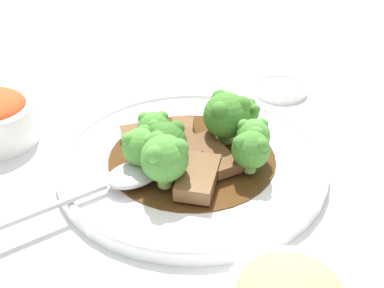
# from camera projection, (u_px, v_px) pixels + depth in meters

# --- Properties ---
(ground_plane) EXTENTS (4.00, 4.00, 0.00)m
(ground_plane) POSITION_uv_depth(u_px,v_px,m) (192.00, 169.00, 0.62)
(ground_plane) COLOR silver
(main_plate) EXTENTS (0.31, 0.31, 0.02)m
(main_plate) POSITION_uv_depth(u_px,v_px,m) (192.00, 161.00, 0.61)
(main_plate) COLOR white
(main_plate) RESTS_ON ground_plane
(beef_strip_0) EXTENTS (0.05, 0.06, 0.01)m
(beef_strip_0) POSITION_uv_depth(u_px,v_px,m) (184.00, 146.00, 0.61)
(beef_strip_0) COLOR brown
(beef_strip_0) RESTS_ON main_plate
(beef_strip_1) EXTENTS (0.04, 0.08, 0.01)m
(beef_strip_1) POSITION_uv_depth(u_px,v_px,m) (213.00, 154.00, 0.60)
(beef_strip_1) COLOR brown
(beef_strip_1) RESTS_ON main_plate
(beef_strip_2) EXTENTS (0.05, 0.06, 0.01)m
(beef_strip_2) POSITION_uv_depth(u_px,v_px,m) (182.00, 132.00, 0.63)
(beef_strip_2) COLOR brown
(beef_strip_2) RESTS_ON main_plate
(beef_strip_3) EXTENTS (0.05, 0.04, 0.02)m
(beef_strip_3) POSITION_uv_depth(u_px,v_px,m) (142.00, 133.00, 0.63)
(beef_strip_3) COLOR brown
(beef_strip_3) RESTS_ON main_plate
(beef_strip_4) EXTENTS (0.08, 0.07, 0.02)m
(beef_strip_4) POSITION_uv_depth(u_px,v_px,m) (198.00, 177.00, 0.56)
(beef_strip_4) COLOR brown
(beef_strip_4) RESTS_ON main_plate
(broccoli_floret_0) EXTENTS (0.05, 0.05, 0.05)m
(broccoli_floret_0) POSITION_uv_depth(u_px,v_px,m) (168.00, 144.00, 0.57)
(broccoli_floret_0) COLOR #8EB756
(broccoli_floret_0) RESTS_ON main_plate
(broccoli_floret_1) EXTENTS (0.04, 0.04, 0.05)m
(broccoli_floret_1) POSITION_uv_depth(u_px,v_px,m) (251.00, 149.00, 0.56)
(broccoli_floret_1) COLOR #8EB756
(broccoli_floret_1) RESTS_ON main_plate
(broccoli_floret_2) EXTENTS (0.05, 0.05, 0.06)m
(broccoli_floret_2) POSITION_uv_depth(u_px,v_px,m) (227.00, 115.00, 0.61)
(broccoli_floret_2) COLOR #8EB756
(broccoli_floret_2) RESTS_ON main_plate
(broccoli_floret_3) EXTENTS (0.04, 0.04, 0.05)m
(broccoli_floret_3) POSITION_uv_depth(u_px,v_px,m) (254.00, 135.00, 0.59)
(broccoli_floret_3) COLOR #8EB756
(broccoli_floret_3) RESTS_ON main_plate
(broccoli_floret_4) EXTENTS (0.04, 0.04, 0.05)m
(broccoli_floret_4) POSITION_uv_depth(u_px,v_px,m) (141.00, 146.00, 0.57)
(broccoli_floret_4) COLOR #8EB756
(broccoli_floret_4) RESTS_ON main_plate
(broccoli_floret_5) EXTENTS (0.05, 0.05, 0.06)m
(broccoli_floret_5) POSITION_uv_depth(u_px,v_px,m) (164.00, 158.00, 0.54)
(broccoli_floret_5) COLOR #8EB756
(broccoli_floret_5) RESTS_ON main_plate
(broccoli_floret_6) EXTENTS (0.04, 0.04, 0.05)m
(broccoli_floret_6) POSITION_uv_depth(u_px,v_px,m) (154.00, 128.00, 0.59)
(broccoli_floret_6) COLOR #7FA84C
(broccoli_floret_6) RESTS_ON main_plate
(broccoli_floret_7) EXTENTS (0.03, 0.03, 0.05)m
(broccoli_floret_7) POSITION_uv_depth(u_px,v_px,m) (247.00, 113.00, 0.63)
(broccoli_floret_7) COLOR #7FA84C
(broccoli_floret_7) RESTS_ON main_plate
(serving_spoon) EXTENTS (0.24, 0.05, 0.01)m
(serving_spoon) POSITION_uv_depth(u_px,v_px,m) (113.00, 181.00, 0.55)
(serving_spoon) COLOR #B7B7BC
(serving_spoon) RESTS_ON main_plate
(sauce_dish) EXTENTS (0.07, 0.07, 0.01)m
(sauce_dish) POSITION_uv_depth(u_px,v_px,m) (281.00, 88.00, 0.77)
(sauce_dish) COLOR white
(sauce_dish) RESTS_ON ground_plane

